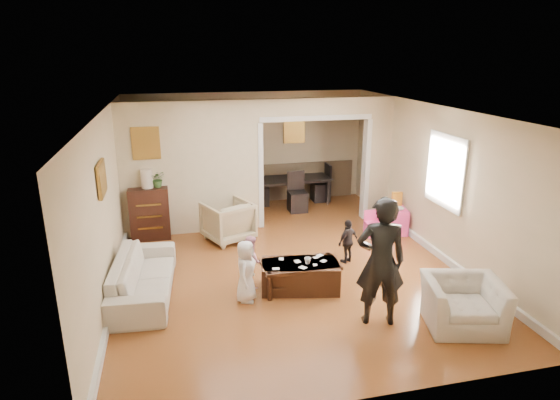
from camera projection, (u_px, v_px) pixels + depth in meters
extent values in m
plane|color=#A75D2B|center=(283.00, 261.00, 8.19)|extent=(7.00, 7.00, 0.00)
cube|color=beige|center=(192.00, 168.00, 9.17)|extent=(2.75, 0.18, 2.60)
cube|color=beige|center=(376.00, 159.00, 10.00)|extent=(0.55, 0.18, 2.60)
cube|color=beige|center=(316.00, 107.00, 9.37)|extent=(2.22, 0.18, 0.35)
cube|color=white|center=(446.00, 171.00, 7.94)|extent=(0.03, 0.95, 1.10)
cube|color=brown|center=(146.00, 143.00, 8.73)|extent=(0.45, 0.03, 0.55)
cube|color=brown|center=(102.00, 179.00, 6.50)|extent=(0.03, 0.55, 0.40)
cube|color=brown|center=(294.00, 130.00, 11.11)|extent=(0.45, 0.03, 0.55)
imported|color=beige|center=(144.00, 276.00, 6.98)|extent=(0.96, 2.10, 0.60)
imported|color=#C5B489|center=(228.00, 221.00, 9.01)|extent=(1.08, 1.09, 0.76)
imported|color=beige|center=(463.00, 304.00, 6.18)|extent=(1.16, 1.07, 0.63)
cube|color=#351610|center=(150.00, 213.00, 9.07)|extent=(0.74, 0.41, 1.01)
cylinder|color=beige|center=(147.00, 179.00, 8.86)|extent=(0.22, 0.22, 0.36)
imported|color=#40662D|center=(158.00, 179.00, 8.91)|extent=(0.29, 0.25, 0.32)
cube|color=#3D2213|center=(300.00, 276.00, 7.17)|extent=(1.25, 0.81, 0.43)
imported|color=beige|center=(308.00, 261.00, 7.06)|extent=(0.12, 0.12, 0.10)
cube|color=#F54098|center=(392.00, 220.00, 9.41)|extent=(0.60, 0.60, 0.51)
cube|color=yellow|center=(397.00, 199.00, 9.41)|extent=(0.21, 0.10, 0.30)
cylinder|color=#27C6BB|center=(390.00, 208.00, 9.26)|extent=(0.08, 0.08, 0.08)
cube|color=red|center=(385.00, 206.00, 9.42)|extent=(0.09, 0.07, 0.05)
imported|color=white|center=(398.00, 209.00, 9.23)|extent=(0.25, 0.25, 0.05)
imported|color=black|center=(290.00, 190.00, 11.25)|extent=(1.86, 1.10, 0.64)
imported|color=black|center=(381.00, 262.00, 6.10)|extent=(0.72, 0.56, 1.76)
imported|color=white|center=(246.00, 271.00, 6.77)|extent=(0.44, 0.53, 0.93)
imported|color=pink|center=(251.00, 261.00, 7.24)|extent=(0.36, 0.44, 0.81)
imported|color=black|center=(348.00, 241.00, 8.04)|extent=(0.49, 0.38, 0.77)
cube|color=white|center=(315.00, 265.00, 7.03)|extent=(0.07, 0.08, 0.00)
cube|color=white|center=(276.00, 269.00, 6.90)|extent=(0.11, 0.09, 0.00)
cube|color=white|center=(303.00, 268.00, 6.94)|extent=(0.14, 0.14, 0.00)
cube|color=white|center=(324.00, 261.00, 7.16)|extent=(0.12, 0.12, 0.00)
cube|color=white|center=(281.00, 259.00, 7.23)|extent=(0.09, 0.10, 0.00)
cube|color=white|center=(316.00, 258.00, 7.28)|extent=(0.09, 0.08, 0.00)
cube|color=white|center=(320.00, 255.00, 7.36)|extent=(0.12, 0.12, 0.00)
cube|color=white|center=(297.00, 261.00, 7.15)|extent=(0.09, 0.11, 0.00)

